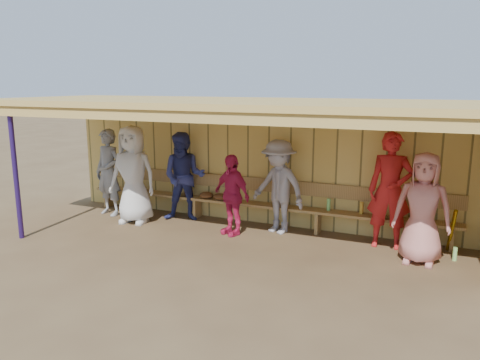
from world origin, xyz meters
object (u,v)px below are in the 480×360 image
object	(u,v)px
player_a	(109,172)
bench	(255,199)
player_h	(423,209)
player_b	(133,175)
player_d	(232,195)
player_g	(390,190)
player_c	(184,177)
player_e	(279,187)

from	to	relation	value
player_a	bench	size ratio (longest dim) A/B	0.24
player_a	player_h	xyz separation A→B (m)	(6.25, -0.28, -0.04)
player_b	player_d	size ratio (longest dim) A/B	1.31
player_a	player_g	world-z (taller)	player_g
player_c	player_e	distance (m)	2.03
player_d	bench	xyz separation A→B (m)	(0.18, 0.75, -0.23)
player_b	player_c	bearing A→B (deg)	24.09
player_c	player_h	bearing A→B (deg)	-24.87
player_e	player_g	bearing A→B (deg)	19.62
player_g	bench	world-z (taller)	player_g
player_e	bench	xyz separation A→B (m)	(-0.58, 0.31, -0.36)
player_a	player_g	xyz separation A→B (m)	(5.70, 0.28, 0.08)
bench	player_a	bearing A→B (deg)	-169.31
player_c	player_h	xyz separation A→B (m)	(4.57, -0.57, -0.03)
player_d	player_e	bearing A→B (deg)	54.93
player_b	player_d	bearing A→B (deg)	-6.06
player_c	player_d	bearing A→B (deg)	-37.28
player_a	player_b	world-z (taller)	player_b
player_c	player_g	world-z (taller)	player_g
player_a	player_b	xyz separation A→B (m)	(0.83, -0.27, 0.06)
bench	player_h	bearing A→B (deg)	-15.60
player_d	bench	distance (m)	0.81
player_a	player_c	size ratio (longest dim) A/B	1.01
player_c	player_e	world-z (taller)	player_c
player_a	bench	distance (m)	3.21
player_h	player_d	bearing A→B (deg)	-178.75
player_a	player_d	xyz separation A→B (m)	(2.95, -0.16, -0.17)
player_d	player_h	world-z (taller)	player_h
player_d	player_e	world-z (taller)	player_e
player_c	bench	world-z (taller)	player_c
player_c	bench	xyz separation A→B (m)	(1.45, 0.31, -0.38)
player_a	player_h	bearing A→B (deg)	8.53
player_e	player_a	bearing A→B (deg)	-155.99
player_a	player_e	world-z (taller)	player_a
player_g	player_d	bearing A→B (deg)	-175.21
player_e	player_h	xyz separation A→B (m)	(2.54, -0.57, -0.00)
player_b	player_d	xyz separation A→B (m)	(2.12, 0.10, -0.23)
player_g	bench	distance (m)	2.64
player_b	player_h	distance (m)	5.42
player_h	player_g	bearing A→B (deg)	137.41
player_b	player_h	size ratio (longest dim) A/B	1.12
player_h	bench	distance (m)	3.26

